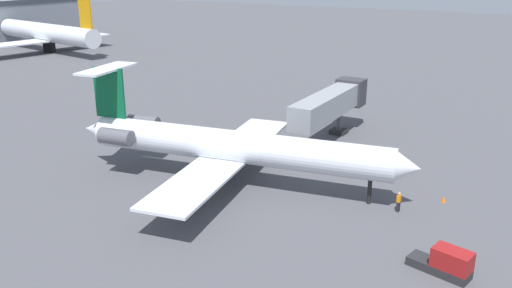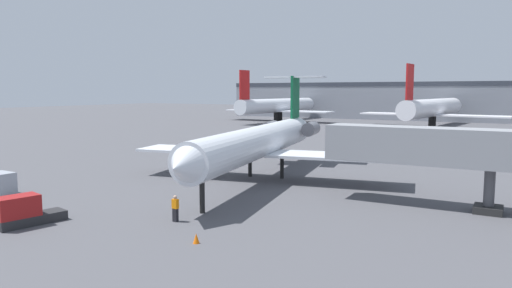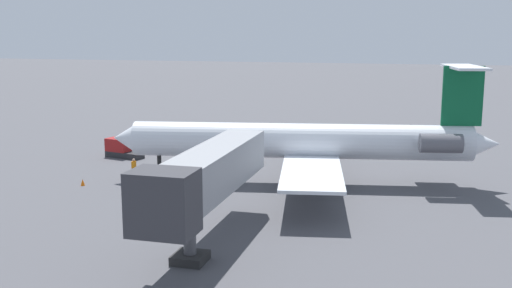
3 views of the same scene
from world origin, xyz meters
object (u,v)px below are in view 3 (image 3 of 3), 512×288
jet_bridge (203,177)px  traffic_cone_mid (166,145)px  cargo_container_uld (199,135)px  ground_crew_marshaller (134,168)px  regional_jet (310,141)px  baggage_tug_lead (121,149)px  traffic_cone_near (83,182)px

jet_bridge → traffic_cone_mid: (-28.14, -14.99, -4.00)m
cargo_container_uld → traffic_cone_mid: cargo_container_uld is taller
ground_crew_marshaller → cargo_container_uld: 17.28m
regional_jet → cargo_container_uld: regional_jet is taller
baggage_tug_lead → traffic_cone_mid: (-5.86, 2.34, -0.56)m
cargo_container_uld → traffic_cone_mid: bearing=-31.1°
cargo_container_uld → traffic_cone_mid: (3.88, -2.34, -0.59)m
jet_bridge → cargo_container_uld: 34.59m
ground_crew_marshaller → traffic_cone_mid: 13.72m
regional_jet → baggage_tug_lead: bearing=-104.9°
jet_bridge → ground_crew_marshaller: jet_bridge is taller
regional_jet → traffic_cone_near: size_ratio=58.12×
jet_bridge → cargo_container_uld: jet_bridge is taller
ground_crew_marshaller → traffic_cone_near: 4.69m
regional_jet → jet_bridge: size_ratio=2.02×
regional_jet → ground_crew_marshaller: 15.52m
traffic_cone_near → traffic_cone_mid: same height
traffic_cone_mid → baggage_tug_lead: bearing=-21.7°
ground_crew_marshaller → traffic_cone_near: ground_crew_marshaller is taller
jet_bridge → ground_crew_marshaller: size_ratio=9.37×
cargo_container_uld → traffic_cone_near: size_ratio=3.91×
regional_jet → cargo_container_uld: size_ratio=14.88×
ground_crew_marshaller → regional_jet: bearing=97.9°
regional_jet → ground_crew_marshaller: size_ratio=18.92×
cargo_container_uld → traffic_cone_near: bearing=-6.0°
traffic_cone_mid → regional_jet: bearing=58.0°
cargo_container_uld → traffic_cone_near: (20.99, -2.21, -0.59)m
jet_bridge → ground_crew_marshaller: bearing=-140.7°
regional_jet → traffic_cone_mid: (-11.30, -18.05, -3.38)m
ground_crew_marshaller → traffic_cone_mid: bearing=-167.6°
regional_jet → traffic_cone_mid: size_ratio=58.12×
ground_crew_marshaller → baggage_tug_lead: baggage_tug_lead is taller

